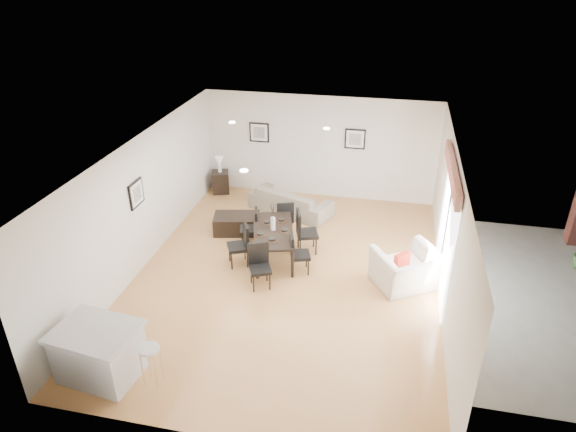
% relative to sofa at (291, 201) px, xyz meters
% --- Properties ---
extents(ground, '(8.00, 8.00, 0.00)m').
position_rel_sofa_xyz_m(ground, '(0.52, -2.85, -0.31)').
color(ground, '#B27B49').
rests_on(ground, ground).
extents(wall_back, '(6.00, 0.04, 2.70)m').
position_rel_sofa_xyz_m(wall_back, '(0.52, 1.15, 1.04)').
color(wall_back, silver).
rests_on(wall_back, ground).
extents(wall_front, '(6.00, 0.04, 2.70)m').
position_rel_sofa_xyz_m(wall_front, '(0.52, -6.85, 1.04)').
color(wall_front, silver).
rests_on(wall_front, ground).
extents(wall_left, '(0.04, 8.00, 2.70)m').
position_rel_sofa_xyz_m(wall_left, '(-2.48, -2.85, 1.04)').
color(wall_left, silver).
rests_on(wall_left, ground).
extents(wall_right, '(0.04, 8.00, 2.70)m').
position_rel_sofa_xyz_m(wall_right, '(3.52, -2.85, 1.04)').
color(wall_right, silver).
rests_on(wall_right, ground).
extents(ceiling, '(6.00, 8.00, 0.02)m').
position_rel_sofa_xyz_m(ceiling, '(0.52, -2.85, 2.39)').
color(ceiling, white).
rests_on(ceiling, wall_back).
extents(sofa, '(2.26, 1.54, 0.61)m').
position_rel_sofa_xyz_m(sofa, '(0.00, 0.00, 0.00)').
color(sofa, gray).
rests_on(sofa, ground).
extents(armchair, '(1.55, 1.50, 0.77)m').
position_rel_sofa_xyz_m(armchair, '(2.86, -2.66, 0.08)').
color(armchair, '#F0E4CF').
rests_on(armchair, ground).
extents(dining_table, '(1.23, 1.80, 0.68)m').
position_rel_sofa_xyz_m(dining_table, '(0.09, -2.21, 0.31)').
color(dining_table, black).
rests_on(dining_table, ground).
extents(dining_chair_wnear, '(0.56, 0.56, 0.94)m').
position_rel_sofa_xyz_m(dining_chair_wnear, '(-0.49, -2.58, 0.22)').
color(dining_chair_wnear, black).
rests_on(dining_chair_wnear, ground).
extents(dining_chair_wfar, '(0.48, 0.48, 0.87)m').
position_rel_sofa_xyz_m(dining_chair_wfar, '(-0.49, -1.78, 0.18)').
color(dining_chair_wfar, black).
rests_on(dining_chair_wfar, ground).
extents(dining_chair_enear, '(0.49, 0.49, 0.87)m').
position_rel_sofa_xyz_m(dining_chair_enear, '(0.67, -2.64, 0.18)').
color(dining_chair_enear, black).
rests_on(dining_chair_enear, ground).
extents(dining_chair_efar, '(0.55, 0.55, 0.98)m').
position_rel_sofa_xyz_m(dining_chair_efar, '(0.66, -1.82, 0.24)').
color(dining_chair_efar, black).
rests_on(dining_chair_efar, ground).
extents(dining_chair_head, '(0.53, 0.53, 0.90)m').
position_rel_sofa_xyz_m(dining_chair_head, '(0.06, -3.23, 0.19)').
color(dining_chair_head, black).
rests_on(dining_chair_head, ground).
extents(dining_chair_foot, '(0.49, 0.49, 0.86)m').
position_rel_sofa_xyz_m(dining_chair_foot, '(0.11, -1.18, 0.17)').
color(dining_chair_foot, black).
rests_on(dining_chair_foot, ground).
extents(vase, '(0.73, 1.15, 0.60)m').
position_rel_sofa_xyz_m(vase, '(0.09, -2.21, 0.61)').
color(vase, white).
rests_on(vase, dining_table).
extents(coffee_table, '(1.16, 0.83, 0.42)m').
position_rel_sofa_xyz_m(coffee_table, '(-1.02, -1.27, -0.10)').
color(coffee_table, black).
rests_on(coffee_table, ground).
extents(side_table, '(0.56, 0.56, 0.59)m').
position_rel_sofa_xyz_m(side_table, '(-2.10, 0.77, -0.01)').
color(side_table, black).
rests_on(side_table, ground).
extents(table_lamp, '(0.22, 0.22, 0.43)m').
position_rel_sofa_xyz_m(table_lamp, '(-2.10, 0.77, 0.56)').
color(table_lamp, white).
rests_on(table_lamp, side_table).
extents(cushion, '(0.31, 0.33, 0.34)m').
position_rel_sofa_xyz_m(cushion, '(2.75, -2.77, 0.30)').
color(cushion, '#A12114').
rests_on(cushion, armchair).
extents(kitchen_island, '(1.34, 1.09, 0.86)m').
position_rel_sofa_xyz_m(kitchen_island, '(-1.71, -6.08, 0.13)').
color(kitchen_island, silver).
rests_on(kitchen_island, ground).
extents(bar_stool, '(0.31, 0.31, 0.68)m').
position_rel_sofa_xyz_m(bar_stool, '(-0.86, -6.08, 0.28)').
color(bar_stool, silver).
rests_on(bar_stool, ground).
extents(framed_print_back_left, '(0.52, 0.04, 0.52)m').
position_rel_sofa_xyz_m(framed_print_back_left, '(-1.08, 1.12, 1.34)').
color(framed_print_back_left, black).
rests_on(framed_print_back_left, wall_back).
extents(framed_print_back_right, '(0.52, 0.04, 0.52)m').
position_rel_sofa_xyz_m(framed_print_back_right, '(1.42, 1.12, 1.34)').
color(framed_print_back_right, black).
rests_on(framed_print_back_right, wall_back).
extents(framed_print_left_wall, '(0.04, 0.52, 0.52)m').
position_rel_sofa_xyz_m(framed_print_left_wall, '(-2.45, -3.05, 1.34)').
color(framed_print_left_wall, black).
rests_on(framed_print_left_wall, wall_left).
extents(sliding_door, '(0.12, 2.70, 2.57)m').
position_rel_sofa_xyz_m(sliding_door, '(3.48, -2.55, 1.36)').
color(sliding_door, white).
rests_on(sliding_door, wall_right).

